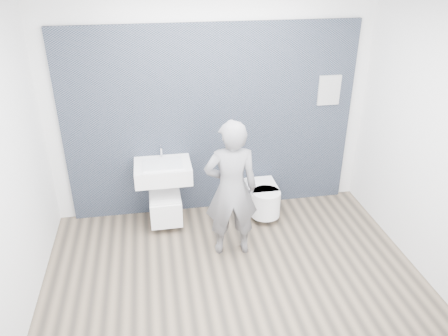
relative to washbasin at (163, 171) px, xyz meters
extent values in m
plane|color=brown|center=(0.65, -1.19, -0.73)|extent=(4.00, 4.00, 0.00)
plane|color=silver|center=(0.65, 0.31, 0.67)|extent=(4.00, 0.00, 4.00)
plane|color=silver|center=(0.65, -2.69, 0.67)|extent=(4.00, 0.00, 4.00)
plane|color=silver|center=(-1.35, -1.19, 0.67)|extent=(0.00, 3.00, 3.00)
plane|color=silver|center=(2.65, -1.19, 0.67)|extent=(0.00, 3.00, 3.00)
cube|color=black|center=(0.65, 0.28, -0.73)|extent=(3.60, 0.06, 2.40)
cube|color=white|center=(0.00, 0.00, -0.01)|extent=(0.68, 0.51, 0.20)
cube|color=silver|center=(0.00, -0.02, 0.09)|extent=(0.47, 0.34, 0.03)
cylinder|color=silver|center=(0.00, 0.19, 0.18)|extent=(0.02, 0.02, 0.17)
cylinder|color=silver|center=(0.00, 0.14, 0.25)|extent=(0.02, 0.11, 0.02)
cylinder|color=silver|center=(0.00, 0.23, -0.18)|extent=(0.04, 0.04, 0.14)
cube|color=white|center=(0.00, -0.02, -0.48)|extent=(0.38, 0.55, 0.32)
cylinder|color=silver|center=(0.00, -0.06, -0.34)|extent=(0.27, 0.27, 0.03)
cube|color=white|center=(0.00, -0.06, -0.31)|extent=(0.36, 0.44, 0.02)
cube|color=white|center=(0.00, 0.08, -0.14)|extent=(0.36, 0.27, 0.33)
cube|color=silver|center=(0.00, 0.22, -0.61)|extent=(0.10, 0.06, 0.08)
cube|color=white|center=(1.25, 0.04, -0.49)|extent=(0.38, 0.44, 0.31)
cylinder|color=white|center=(1.25, -0.18, -0.49)|extent=(0.38, 0.38, 0.31)
cube|color=white|center=(1.25, 0.00, -0.32)|extent=(0.35, 0.42, 0.03)
cylinder|color=white|center=(1.25, -0.20, -0.32)|extent=(0.35, 0.35, 0.03)
cube|color=silver|center=(1.25, 0.22, -0.61)|extent=(0.10, 0.06, 0.08)
cube|color=silver|center=(2.13, 0.24, -0.73)|extent=(0.28, 0.03, 0.38)
imported|color=slate|center=(0.70, -0.72, 0.08)|extent=(0.61, 0.42, 1.60)
camera|label=1|loc=(-0.08, -4.75, 2.42)|focal=35.00mm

